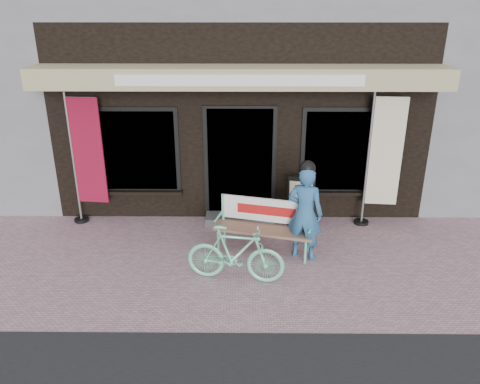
{
  "coord_description": "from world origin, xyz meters",
  "views": [
    {
      "loc": [
        0.07,
        -6.34,
        3.89
      ],
      "look_at": [
        0.01,
        0.7,
        1.05
      ],
      "focal_mm": 35.0,
      "sensor_mm": 36.0,
      "label": 1
    }
  ],
  "objects_px": {
    "nobori_cream": "(382,159)",
    "person": "(305,211)",
    "menu_stand": "(301,201)",
    "bench": "(265,222)",
    "bicycle": "(235,254)",
    "nobori_red": "(86,158)"
  },
  "relations": [
    {
      "from": "person",
      "to": "nobori_cream",
      "type": "distance_m",
      "value": 2.01
    },
    {
      "from": "nobori_cream",
      "to": "menu_stand",
      "type": "xyz_separation_m",
      "value": [
        -1.44,
        -0.1,
        -0.78
      ]
    },
    {
      "from": "bench",
      "to": "bicycle",
      "type": "bearing_deg",
      "value": -101.88
    },
    {
      "from": "person",
      "to": "menu_stand",
      "type": "relative_size",
      "value": 1.69
    },
    {
      "from": "bicycle",
      "to": "menu_stand",
      "type": "xyz_separation_m",
      "value": [
        1.17,
        1.85,
        0.06
      ]
    },
    {
      "from": "bicycle",
      "to": "nobori_cream",
      "type": "height_order",
      "value": "nobori_cream"
    },
    {
      "from": "nobori_cream",
      "to": "bicycle",
      "type": "bearing_deg",
      "value": -137.97
    },
    {
      "from": "nobori_red",
      "to": "nobori_cream",
      "type": "distance_m",
      "value": 5.36
    },
    {
      "from": "person",
      "to": "bicycle",
      "type": "xyz_separation_m",
      "value": [
        -1.1,
        -0.71,
        -0.38
      ]
    },
    {
      "from": "nobori_red",
      "to": "menu_stand",
      "type": "relative_size",
      "value": 2.5
    },
    {
      "from": "nobori_red",
      "to": "nobori_cream",
      "type": "xyz_separation_m",
      "value": [
        5.36,
        -0.06,
        0.01
      ]
    },
    {
      "from": "bench",
      "to": "person",
      "type": "distance_m",
      "value": 0.73
    },
    {
      "from": "bench",
      "to": "nobori_cream",
      "type": "bearing_deg",
      "value": 39.74
    },
    {
      "from": "person",
      "to": "menu_stand",
      "type": "xyz_separation_m",
      "value": [
        0.07,
        1.14,
        -0.31
      ]
    },
    {
      "from": "nobori_cream",
      "to": "menu_stand",
      "type": "bearing_deg",
      "value": -170.8
    },
    {
      "from": "bench",
      "to": "nobori_cream",
      "type": "distance_m",
      "value": 2.49
    },
    {
      "from": "person",
      "to": "bicycle",
      "type": "height_order",
      "value": "person"
    },
    {
      "from": "bicycle",
      "to": "nobori_cream",
      "type": "xyz_separation_m",
      "value": [
        2.61,
        1.95,
        0.84
      ]
    },
    {
      "from": "nobori_cream",
      "to": "person",
      "type": "bearing_deg",
      "value": -135.39
    },
    {
      "from": "bench",
      "to": "nobori_red",
      "type": "distance_m",
      "value": 3.48
    },
    {
      "from": "bicycle",
      "to": "menu_stand",
      "type": "bearing_deg",
      "value": -23.01
    },
    {
      "from": "menu_stand",
      "to": "bicycle",
      "type": "bearing_deg",
      "value": -107.64
    }
  ]
}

